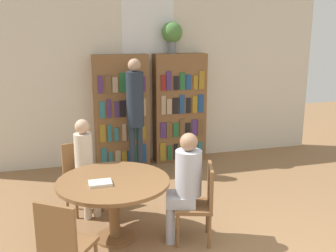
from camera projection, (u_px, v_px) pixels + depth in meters
wall_back at (148, 76)px, 6.85m from camera, size 6.40×0.07×3.00m
bookshelf_left at (122, 111)px, 6.67m from camera, size 0.91×0.34×1.90m
bookshelf_right at (179, 108)px, 6.94m from camera, size 0.91×0.34×1.90m
flower_vase at (172, 34)px, 6.60m from camera, size 0.35×0.35×0.53m
reading_table at (114, 190)px, 4.31m from camera, size 1.24×1.24×0.71m
chair_near_camera at (64, 241)px, 3.46m from camera, size 0.56×0.56×0.88m
chair_left_side at (81, 173)px, 5.10m from camera, size 0.51×0.51×0.88m
chair_far_side at (201, 200)px, 4.31m from camera, size 0.50×0.50×0.88m
seated_reader_left at (85, 163)px, 4.90m from camera, size 0.32×0.38×1.23m
seated_reader_right at (185, 180)px, 4.26m from camera, size 0.42×0.37×1.24m
librarian_standing at (135, 105)px, 6.19m from camera, size 0.27×0.54×1.87m
open_book_on_table at (100, 183)px, 4.15m from camera, size 0.24×0.18×0.03m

